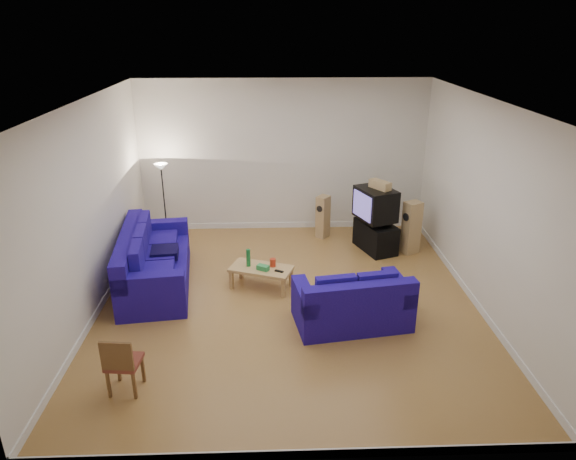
{
  "coord_description": "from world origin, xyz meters",
  "views": [
    {
      "loc": [
        -0.28,
        -7.29,
        4.25
      ],
      "look_at": [
        0.0,
        0.4,
        1.1
      ],
      "focal_mm": 32.0,
      "sensor_mm": 36.0,
      "label": 1
    }
  ],
  "objects_px": {
    "sofa_loveseat": "(353,306)",
    "television": "(375,204)",
    "tv_stand": "(376,236)",
    "coffee_table": "(261,270)",
    "sofa_three_seat": "(152,266)"
  },
  "relations": [
    {
      "from": "sofa_loveseat",
      "to": "television",
      "type": "height_order",
      "value": "television"
    },
    {
      "from": "tv_stand",
      "to": "television",
      "type": "relative_size",
      "value": 0.98
    },
    {
      "from": "coffee_table",
      "to": "television",
      "type": "bearing_deg",
      "value": 33.7
    },
    {
      "from": "sofa_three_seat",
      "to": "television",
      "type": "xyz_separation_m",
      "value": [
        4.07,
        1.28,
        0.62
      ]
    },
    {
      "from": "coffee_table",
      "to": "television",
      "type": "height_order",
      "value": "television"
    },
    {
      "from": "sofa_loveseat",
      "to": "sofa_three_seat",
      "type": "bearing_deg",
      "value": 148.02
    },
    {
      "from": "sofa_loveseat",
      "to": "television",
      "type": "distance_m",
      "value": 2.87
    },
    {
      "from": "tv_stand",
      "to": "sofa_loveseat",
      "type": "bearing_deg",
      "value": -38.0
    },
    {
      "from": "sofa_loveseat",
      "to": "coffee_table",
      "type": "xyz_separation_m",
      "value": [
        -1.38,
        1.21,
        0.01
      ]
    },
    {
      "from": "sofa_three_seat",
      "to": "coffee_table",
      "type": "height_order",
      "value": "sofa_three_seat"
    },
    {
      "from": "sofa_three_seat",
      "to": "tv_stand",
      "type": "distance_m",
      "value": 4.33
    },
    {
      "from": "sofa_loveseat",
      "to": "coffee_table",
      "type": "bearing_deg",
      "value": 129.78
    },
    {
      "from": "sofa_three_seat",
      "to": "tv_stand",
      "type": "relative_size",
      "value": 2.8
    },
    {
      "from": "television",
      "to": "tv_stand",
      "type": "bearing_deg",
      "value": 97.78
    },
    {
      "from": "sofa_three_seat",
      "to": "sofa_loveseat",
      "type": "relative_size",
      "value": 1.45
    }
  ]
}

